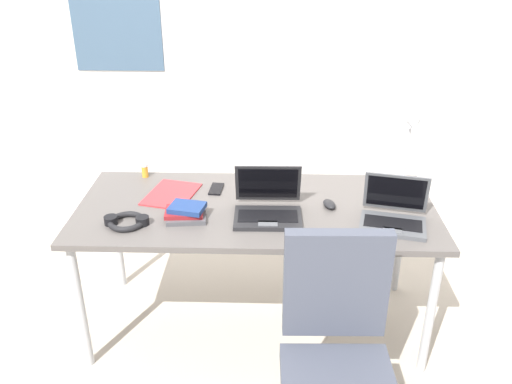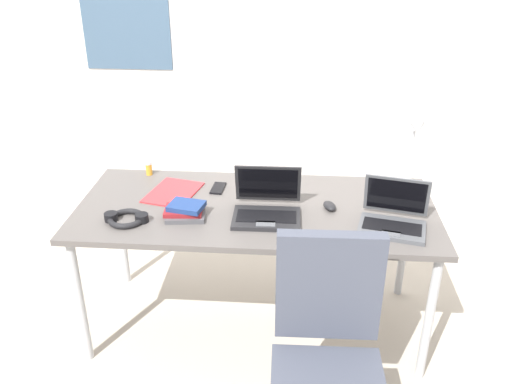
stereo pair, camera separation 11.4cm
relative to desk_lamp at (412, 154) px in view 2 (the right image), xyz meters
The scene contains 13 objects.
ground_plane 1.26m from the desk_lamp, 160.97° to the right, with size 12.00×12.00×0.00m, color #B7AD9E.
wall_back 1.21m from the desk_lamp, 134.21° to the left, with size 6.00×0.13×2.60m.
desk 0.88m from the desk_lamp, 160.97° to the right, with size 1.80×0.80×0.74m.
desk_lamp is the anchor object (origin of this frame).
laptop_front_left 0.84m from the desk_lamp, 153.34° to the right, with size 0.33×0.30×0.23m.
laptop_center 0.48m from the desk_lamp, 108.63° to the right, with size 0.35×0.32×0.22m.
computer_mouse 0.54m from the desk_lamp, 147.41° to the right, with size 0.06×0.10×0.03m, color black.
cell_phone 1.04m from the desk_lamp, behind, with size 0.06×0.14×0.01m, color black.
headphones 1.50m from the desk_lamp, 161.30° to the right, with size 0.21×0.18×0.04m.
pill_bottle 1.44m from the desk_lamp, behind, with size 0.04×0.04×0.08m.
book_stack 1.22m from the desk_lamp, 159.97° to the right, with size 0.21×0.17×0.07m.
paper_folder_near_mouse 1.27m from the desk_lamp, behind, with size 0.23×0.31×0.01m, color red.
office_chair 1.29m from the desk_lamp, 112.98° to the right, with size 0.52×0.54×0.97m.
Camera 2 is at (0.18, -2.41, 2.01)m, focal length 38.00 mm.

